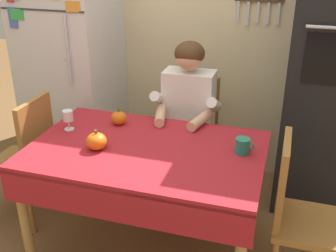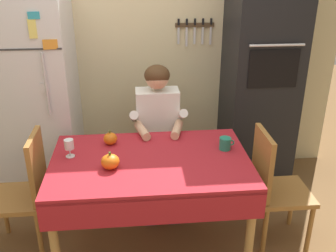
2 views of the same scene
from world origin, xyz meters
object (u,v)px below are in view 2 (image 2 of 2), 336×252
Objects in this scene: refrigerator at (36,100)px; wine_glass at (69,145)px; dining_table at (151,171)px; seated_person at (158,126)px; wall_oven at (260,76)px; chair_left_side at (26,189)px; chair_behind_person at (157,140)px; coffee_mug at (225,143)px; pumpkin_large at (110,162)px; chair_right_side at (273,184)px; pumpkin_medium at (110,139)px.

refrigerator is 0.86m from wine_glass.
seated_person reaches higher than dining_table.
wall_oven is at bearing 26.54° from wine_glass.
chair_behind_person is at bearing 35.49° from chair_left_side.
refrigerator reaches higher than coffee_mug.
wine_glass reaches higher than dining_table.
wall_oven is 1.05m from seated_person.
wall_oven is 1.68m from pumpkin_large.
chair_right_side is (0.80, -0.63, -0.23)m from seated_person.
refrigerator is 1.18m from pumpkin_large.
wall_oven is at bearing 41.31° from dining_table.
chair_behind_person is 1.00m from wine_glass.
coffee_mug is at bearing 13.59° from pumpkin_large.
wall_oven is 1.50× the size of dining_table.
refrigerator reaches higher than chair_behind_person.
refrigerator is 2.01m from wall_oven.
chair_behind_person is 8.14× the size of pumpkin_medium.
coffee_mug is (-0.49, -0.80, -0.26)m from wall_oven.
seated_person is at bearing 141.92° from chair_right_side.
chair_behind_person is 7.45× the size of pumpkin_large.
seated_person is at bearing -14.94° from refrigerator.
coffee_mug is (0.46, -0.67, 0.27)m from chair_behind_person.
pumpkin_medium is at bearing 31.78° from wine_glass.
chair_right_side reaches higher than wine_glass.
pumpkin_medium is at bearing 18.59° from chair_left_side.
pumpkin_large is (0.68, -0.96, -0.11)m from refrigerator.
wall_oven is at bearing 25.38° from pumpkin_medium.
seated_person is 9.97× the size of pumpkin_large.
seated_person is 9.34× the size of wine_glass.
dining_table is at bearing 178.31° from chair_right_side.
chair_right_side is 1.80m from chair_left_side.
chair_right_side is at bearing -45.52° from chair_behind_person.
wall_oven is 2.26× the size of chair_left_side.
pumpkin_large is (-1.32, -1.00, -0.26)m from wall_oven.
wine_glass is at bearing -63.49° from refrigerator.
chair_right_side is at bearing -1.69° from dining_table.
refrigerator is at bearing 175.06° from chair_behind_person.
chair_behind_person reaches higher than coffee_mug.
chair_right_side reaches higher than dining_table.
wine_glass is 1.17× the size of pumpkin_medium.
chair_behind_person is 1.15m from chair_right_side.
chair_left_side reaches higher than wine_glass.
coffee_mug is at bearing 1.67° from chair_left_side.
wall_oven is 1.45m from dining_table.
seated_person is 0.50m from pumpkin_medium.
chair_left_side is 0.46m from wine_glass.
coffee_mug is at bearing 12.55° from dining_table.
pumpkin_large is (-0.83, -0.20, 0.00)m from coffee_mug.
seated_person reaches higher than pumpkin_large.
wine_glass is at bearing -153.46° from wall_oven.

